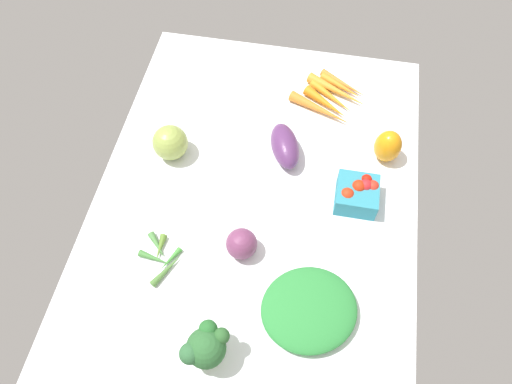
% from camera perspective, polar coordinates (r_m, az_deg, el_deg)
% --- Properties ---
extents(tablecloth, '(1.04, 0.76, 0.02)m').
position_cam_1_polar(tablecloth, '(1.18, 0.00, -0.77)').
color(tablecloth, white).
rests_on(tablecloth, ground).
extents(eggplant, '(0.15, 0.11, 0.07)m').
position_cam_1_polar(eggplant, '(1.21, 3.38, 5.38)').
color(eggplant, '#582F62').
rests_on(eggplant, tablecloth).
extents(okra_pile, '(0.13, 0.10, 0.02)m').
position_cam_1_polar(okra_pile, '(1.11, -10.93, -7.41)').
color(okra_pile, '#587F2D').
rests_on(okra_pile, tablecloth).
extents(broccoli_head, '(0.09, 0.08, 0.10)m').
position_cam_1_polar(broccoli_head, '(0.97, -5.92, -17.51)').
color(broccoli_head, '#A1BF73').
rests_on(broccoli_head, tablecloth).
extents(heirloom_tomato_green, '(0.09, 0.09, 0.09)m').
position_cam_1_polar(heirloom_tomato_green, '(1.22, -9.95, 5.69)').
color(heirloom_tomato_green, '#93A84C').
rests_on(heirloom_tomato_green, tablecloth).
extents(carrot_bunch, '(0.20, 0.21, 0.03)m').
position_cam_1_polar(carrot_bunch, '(1.36, 8.81, 10.89)').
color(carrot_bunch, orange).
rests_on(carrot_bunch, tablecloth).
extents(berry_basket, '(0.10, 0.10, 0.07)m').
position_cam_1_polar(berry_basket, '(1.16, 11.75, -0.13)').
color(berry_basket, teal).
rests_on(berry_basket, tablecloth).
extents(red_onion_center, '(0.07, 0.07, 0.07)m').
position_cam_1_polar(red_onion_center, '(1.07, -1.69, -6.05)').
color(red_onion_center, '#72375C').
rests_on(red_onion_center, tablecloth).
extents(leafy_greens_clump, '(0.25, 0.26, 0.04)m').
position_cam_1_polar(leafy_greens_clump, '(1.03, 6.20, -13.41)').
color(leafy_greens_clump, '#2C833A').
rests_on(leafy_greens_clump, tablecloth).
extents(bell_pepper_orange, '(0.09, 0.09, 0.09)m').
position_cam_1_polar(bell_pepper_orange, '(1.24, 15.10, 5.17)').
color(bell_pepper_orange, orange).
rests_on(bell_pepper_orange, tablecloth).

